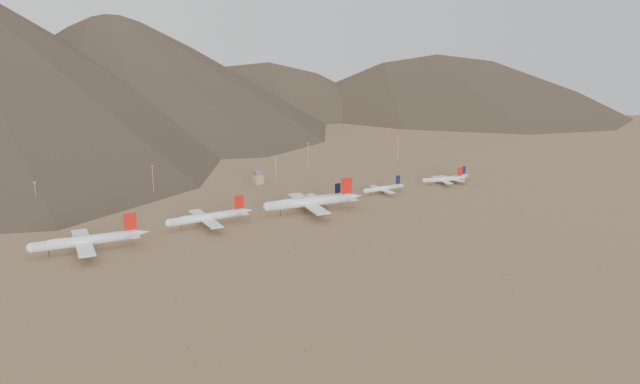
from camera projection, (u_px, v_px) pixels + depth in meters
ground at (303, 223)px, 439.63m from camera, size 3000.00×3000.00×0.00m
mountain_ridge at (28, 20)px, 1118.16m from camera, size 4400.00×1000.00×300.00m
widebody_west at (85, 240)px, 381.00m from camera, size 71.28×55.59×21.31m
widebody_centre at (207, 217)px, 431.56m from camera, size 63.65×49.17×18.92m
widebody_east at (310, 202)px, 464.44m from camera, size 78.11×61.30×23.52m
narrowbody_a at (319, 198)px, 488.17m from camera, size 44.55×32.56×14.83m
narrowbody_b at (383, 188)px, 518.98m from camera, size 41.49×29.92×13.70m
narrowbody_c at (444, 179)px, 550.24m from camera, size 41.14×30.69×14.13m
narrowbody_d at (453, 178)px, 557.35m from camera, size 39.06×27.84×12.89m
control_tower at (257, 178)px, 550.31m from camera, size 8.00×8.00×12.00m
mast_far_west at (36, 197)px, 453.72m from camera, size 2.00×0.60×25.70m
mast_west at (153, 180)px, 507.09m from camera, size 2.00×0.60×25.70m
mast_centre at (276, 169)px, 545.80m from camera, size 2.00×0.60×25.70m
mast_east at (308, 154)px, 611.46m from camera, size 2.00×0.60×25.70m
mast_far_east at (398, 147)px, 647.39m from camera, size 2.00×0.60×25.70m
desert_scrub at (410, 251)px, 383.96m from camera, size 418.69×175.00×0.84m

